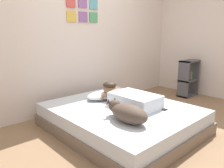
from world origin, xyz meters
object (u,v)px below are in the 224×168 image
(bed, at_px, (121,118))
(dog, at_px, (127,113))
(pillow, at_px, (102,95))
(coffee_cup, at_px, (119,95))
(person_lying, at_px, (127,97))
(cell_phone, at_px, (162,109))
(bookshelf, at_px, (188,78))

(bed, distance_m, dog, 0.57)
(pillow, distance_m, coffee_cup, 0.27)
(person_lying, relative_size, cell_phone, 6.57)
(cell_phone, bearing_deg, bookshelf, 19.03)
(pillow, relative_size, bookshelf, 0.69)
(person_lying, relative_size, dog, 1.60)
(bed, xyz_separation_m, bookshelf, (2.18, 0.21, 0.23))
(pillow, bearing_deg, dog, -113.46)
(bed, bearing_deg, coffee_cup, 48.29)
(cell_phone, xyz_separation_m, bookshelf, (1.86, 0.64, 0.07))
(dog, bearing_deg, bed, 52.33)
(pillow, bearing_deg, bed, -97.97)
(pillow, xyz_separation_m, person_lying, (0.06, -0.45, 0.05))
(pillow, height_order, person_lying, person_lying)
(bed, height_order, cell_phone, cell_phone)
(person_lying, xyz_separation_m, coffee_cup, (0.17, 0.32, -0.07))
(bed, xyz_separation_m, dog, (-0.31, -0.40, 0.26))
(bed, relative_size, dog, 3.33)
(dog, distance_m, bookshelf, 2.57)
(coffee_cup, bearing_deg, dog, -129.56)
(person_lying, bearing_deg, bookshelf, 5.72)
(pillow, relative_size, dog, 0.90)
(bookshelf, bearing_deg, person_lying, -174.28)
(coffee_cup, bearing_deg, pillow, 150.56)
(coffee_cup, height_order, cell_phone, coffee_cup)
(person_lying, distance_m, dog, 0.60)
(pillow, xyz_separation_m, cell_phone, (0.26, -0.89, -0.05))
(dog, bearing_deg, coffee_cup, 50.44)
(bed, height_order, pillow, pillow)
(person_lying, xyz_separation_m, bookshelf, (2.05, 0.21, -0.04))
(cell_phone, bearing_deg, bed, 126.71)
(bed, bearing_deg, pillow, 82.03)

